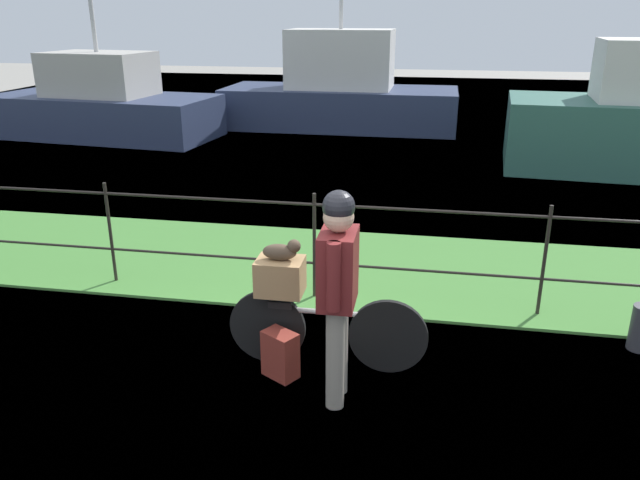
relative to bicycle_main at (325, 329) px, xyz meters
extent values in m
plane|color=gray|center=(-0.33, -0.88, -0.35)|extent=(60.00, 60.00, 0.00)
cube|color=#478438|center=(-0.33, 2.14, -0.33)|extent=(27.00, 2.40, 0.03)
plane|color=#426684|center=(-0.33, 10.12, -0.34)|extent=(30.00, 30.00, 0.00)
cylinder|color=#28231E|center=(-2.58, 1.27, 0.23)|extent=(0.04, 0.04, 1.15)
cylinder|color=#28231E|center=(-0.33, 1.27, 0.23)|extent=(0.04, 0.04, 1.15)
cylinder|color=#28231E|center=(1.92, 1.27, 0.23)|extent=(0.04, 0.04, 1.15)
cylinder|color=#28231E|center=(-0.33, 1.27, 0.06)|extent=(18.00, 0.03, 0.03)
cylinder|color=#28231E|center=(-0.33, 1.27, 0.69)|extent=(18.00, 0.03, 0.03)
cylinder|color=black|center=(0.53, 0.01, -0.02)|extent=(0.65, 0.05, 0.65)
cylinder|color=black|center=(-0.49, -0.01, -0.02)|extent=(0.65, 0.05, 0.65)
cylinder|color=#BCB7B2|center=(0.02, 0.00, 0.16)|extent=(0.80, 0.05, 0.04)
cube|color=black|center=(-0.37, 0.00, 0.21)|extent=(0.20, 0.09, 0.06)
cube|color=slate|center=(-0.37, 0.00, 0.30)|extent=(0.36, 0.16, 0.02)
cube|color=#A87F51|center=(-0.37, 0.00, 0.46)|extent=(0.39, 0.30, 0.30)
ellipsoid|color=#4C3D2D|center=(-0.37, 0.00, 0.67)|extent=(0.28, 0.14, 0.13)
sphere|color=#4C3D2D|center=(-0.25, 0.00, 0.73)|extent=(0.11, 0.11, 0.11)
cylinder|color=gray|center=(0.17, -0.35, 0.06)|extent=(0.14, 0.14, 0.82)
cylinder|color=gray|center=(0.17, -0.55, 0.06)|extent=(0.14, 0.14, 0.82)
cube|color=maroon|center=(0.17, -0.45, 0.75)|extent=(0.26, 0.40, 0.56)
cylinder|color=maroon|center=(0.17, -0.23, 0.78)|extent=(0.10, 0.10, 0.50)
cylinder|color=maroon|center=(0.18, -0.67, 0.78)|extent=(0.10, 0.10, 0.50)
sphere|color=tan|center=(0.17, -0.45, 1.14)|extent=(0.22, 0.22, 0.22)
sphere|color=black|center=(0.17, -0.45, 1.22)|extent=(0.23, 0.23, 0.23)
cube|color=maroon|center=(-0.33, -0.22, -0.15)|extent=(0.33, 0.30, 0.40)
cube|color=#2D3856|center=(-1.60, 11.48, 0.15)|extent=(5.93, 2.38, 1.00)
cube|color=silver|center=(-1.60, 11.48, 1.37)|extent=(2.62, 1.64, 1.43)
cube|color=#2D3856|center=(-6.98, 9.22, 0.14)|extent=(5.56, 2.79, 0.97)
cube|color=#B7B2A8|center=(-6.98, 9.22, 1.12)|extent=(2.51, 1.80, 0.99)
cylinder|color=#B2B2B2|center=(-6.98, 9.22, 2.41)|extent=(0.10, 0.10, 1.60)
camera|label=1|loc=(0.78, -4.50, 2.49)|focal=34.65mm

